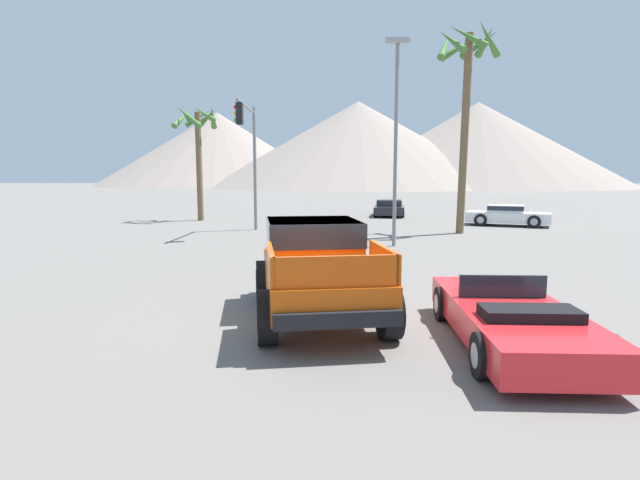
{
  "coord_description": "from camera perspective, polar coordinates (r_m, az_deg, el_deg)",
  "views": [
    {
      "loc": [
        0.33,
        -9.35,
        2.75
      ],
      "look_at": [
        -0.01,
        1.02,
        1.39
      ],
      "focal_mm": 28.0,
      "sensor_mm": 36.0,
      "label": 1
    }
  ],
  "objects": [
    {
      "name": "ground_plane",
      "position": [
        9.75,
        -0.13,
        -8.92
      ],
      "size": [
        320.0,
        320.0,
        0.0
      ],
      "primitive_type": "plane",
      "color": "slate"
    },
    {
      "name": "orange_pickup_truck",
      "position": [
        9.85,
        -0.45,
        -2.51
      ],
      "size": [
        2.93,
        4.98,
        1.83
      ],
      "rotation": [
        0.0,
        0.0,
        0.17
      ],
      "color": "#CC4C0C",
      "rests_on": "ground_plane"
    },
    {
      "name": "red_convertible_car",
      "position": [
        8.72,
        21.02,
        -8.52
      ],
      "size": [
        1.92,
        4.46,
        1.06
      ],
      "rotation": [
        0.0,
        0.0,
        -0.01
      ],
      "color": "red",
      "rests_on": "ground_plane"
    },
    {
      "name": "parked_car_dark",
      "position": [
        33.94,
        7.9,
        3.69
      ],
      "size": [
        2.32,
        4.35,
        1.1
      ],
      "rotation": [
        0.0,
        0.0,
        6.17
      ],
      "color": "#232328",
      "rests_on": "ground_plane"
    },
    {
      "name": "parked_car_white",
      "position": [
        29.03,
        20.62,
        2.69
      ],
      "size": [
        4.63,
        3.19,
        1.12
      ],
      "rotation": [
        0.0,
        0.0,
        4.33
      ],
      "color": "white",
      "rests_on": "ground_plane"
    },
    {
      "name": "traffic_light_main",
      "position": [
        23.77,
        -8.15,
        10.97
      ],
      "size": [
        0.38,
        4.31,
        6.04
      ],
      "rotation": [
        0.0,
        0.0,
        4.71
      ],
      "color": "slate",
      "rests_on": "ground_plane"
    },
    {
      "name": "street_lamp_post",
      "position": [
        19.52,
        8.69,
        12.99
      ],
      "size": [
        0.9,
        0.24,
        7.77
      ],
      "color": "slate",
      "rests_on": "ground_plane"
    },
    {
      "name": "palm_tree_tall",
      "position": [
        31.21,
        -13.84,
        11.66
      ],
      "size": [
        2.65,
        2.7,
        6.87
      ],
      "color": "brown",
      "rests_on": "ground_plane"
    },
    {
      "name": "palm_tree_short",
      "position": [
        24.74,
        16.42,
        17.11
      ],
      "size": [
        2.99,
        3.08,
        9.4
      ],
      "color": "brown",
      "rests_on": "ground_plane"
    },
    {
      "name": "distant_mountain_range",
      "position": [
        121.33,
        4.4,
        10.51
      ],
      "size": [
        127.52,
        78.51,
        19.48
      ],
      "color": "gray",
      "rests_on": "ground_plane"
    }
  ]
}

